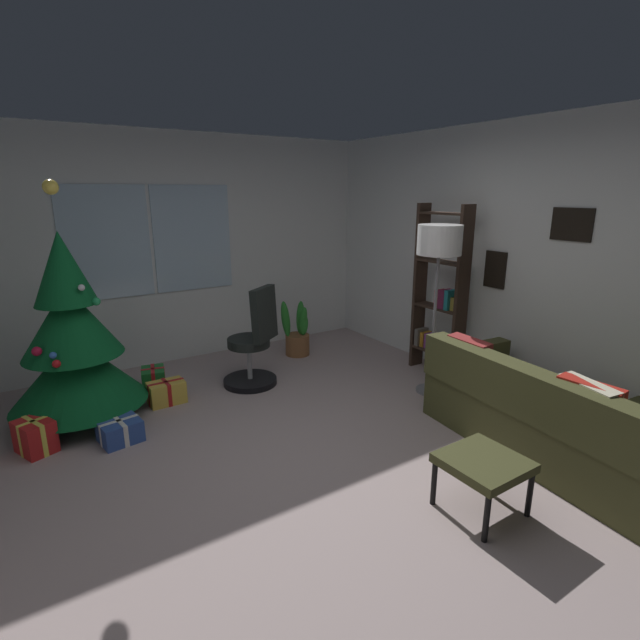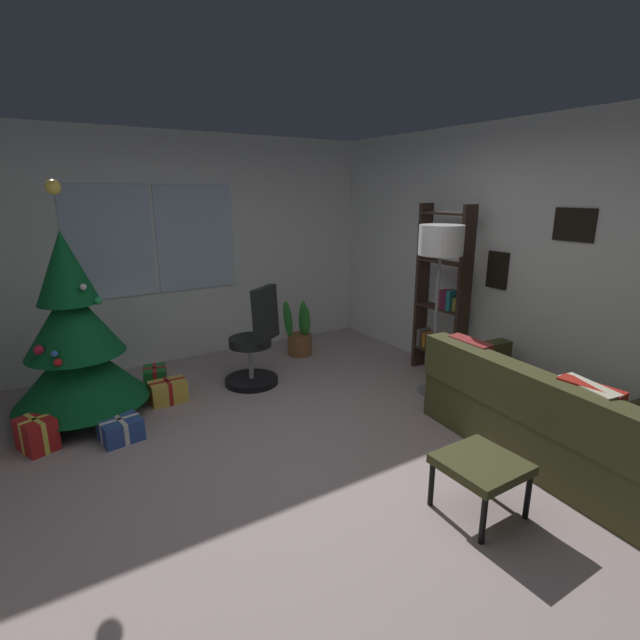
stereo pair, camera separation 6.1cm
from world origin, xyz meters
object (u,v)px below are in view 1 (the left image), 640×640
(gift_box_green, at_px, (154,380))
(bookshelf, at_px, (440,302))
(gift_box_gold, at_px, (167,392))
(office_chair, at_px, (254,348))
(couch, at_px, (587,426))
(footstool, at_px, (483,466))
(gift_box_blue, at_px, (120,431))
(floor_lamp, at_px, (439,249))
(gift_box_red, at_px, (35,436))
(potted_plant, at_px, (297,335))
(holiday_tree, at_px, (73,344))

(gift_box_green, relative_size, bookshelf, 0.17)
(gift_box_gold, relative_size, bookshelf, 0.18)
(gift_box_gold, bearing_deg, office_chair, -3.46)
(couch, distance_m, gift_box_gold, 3.62)
(footstool, relative_size, gift_box_blue, 1.38)
(bookshelf, xyz_separation_m, floor_lamp, (-0.44, -0.34, 0.63))
(footstool, relative_size, gift_box_red, 1.35)
(gift_box_blue, distance_m, office_chair, 1.54)
(couch, distance_m, floor_lamp, 1.93)
(gift_box_red, height_order, gift_box_gold, gift_box_red)
(footstool, distance_m, gift_box_red, 3.32)
(gift_box_blue, relative_size, potted_plant, 0.48)
(footstool, height_order, gift_box_blue, footstool)
(gift_box_green, height_order, potted_plant, potted_plant)
(couch, relative_size, gift_box_blue, 6.55)
(floor_lamp, distance_m, potted_plant, 2.16)
(gift_box_green, distance_m, gift_box_blue, 1.02)
(gift_box_gold, distance_m, potted_plant, 1.85)
(bookshelf, bearing_deg, footstool, -129.77)
(gift_box_green, height_order, gift_box_gold, gift_box_green)
(holiday_tree, distance_m, gift_box_blue, 0.87)
(gift_box_blue, relative_size, bookshelf, 0.19)
(bookshelf, bearing_deg, gift_box_green, 156.27)
(couch, bearing_deg, office_chair, 118.93)
(holiday_tree, distance_m, floor_lamp, 3.38)
(gift_box_green, bearing_deg, gift_box_gold, -86.08)
(gift_box_gold, relative_size, office_chair, 0.32)
(potted_plant, bearing_deg, bookshelf, -54.13)
(gift_box_blue, bearing_deg, couch, -37.25)
(gift_box_green, height_order, office_chair, office_chair)
(holiday_tree, height_order, gift_box_green, holiday_tree)
(footstool, relative_size, floor_lamp, 0.28)
(floor_lamp, relative_size, potted_plant, 2.36)
(gift_box_red, bearing_deg, gift_box_gold, 16.61)
(footstool, bearing_deg, couch, -1.51)
(holiday_tree, relative_size, gift_box_gold, 6.06)
(holiday_tree, xyz_separation_m, gift_box_blue, (0.20, -0.58, -0.61))
(footstool, height_order, potted_plant, potted_plant)
(couch, relative_size, potted_plant, 3.17)
(gift_box_green, distance_m, floor_lamp, 3.12)
(gift_box_red, distance_m, office_chair, 2.05)
(gift_box_green, xyz_separation_m, gift_box_gold, (0.03, -0.38, -0.01))
(gift_box_red, bearing_deg, couch, -34.42)
(gift_box_gold, distance_m, floor_lamp, 2.93)
(footstool, xyz_separation_m, gift_box_blue, (-1.75, 2.18, -0.23))
(footstool, distance_m, bookshelf, 2.45)
(gift_box_green, xyz_separation_m, bookshelf, (2.78, -1.22, 0.70))
(couch, xyz_separation_m, floor_lamp, (-0.06, 1.53, 1.17))
(holiday_tree, xyz_separation_m, bookshelf, (3.48, -0.92, 0.11))
(gift_box_blue, height_order, bookshelf, bookshelf)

